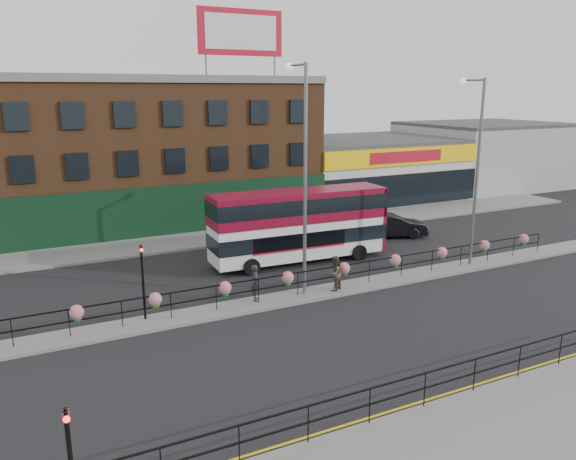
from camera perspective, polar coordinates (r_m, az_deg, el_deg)
name	(u,v)px	position (r m, az deg, el deg)	size (l,w,h in m)	color
ground	(316,295)	(26.86, 2.90, -6.57)	(120.00, 120.00, 0.00)	black
south_pavement	(521,423)	(18.46, 22.60, -17.66)	(60.00, 4.00, 0.15)	slate
north_pavement	(227,236)	(37.25, -6.25, -0.62)	(60.00, 4.00, 0.15)	slate
median	(316,293)	(26.83, 2.91, -6.42)	(60.00, 1.60, 0.15)	slate
yellow_line_inner	(464,389)	(19.81, 17.41, -15.13)	(60.00, 0.10, 0.01)	gold
yellow_line_outer	(468,391)	(19.70, 17.79, -15.33)	(60.00, 0.10, 0.01)	gold
brick_building	(135,151)	(42.84, -15.31, 7.76)	(25.00, 12.21, 10.30)	brown
supermarket	(362,168)	(50.98, 7.56, 6.25)	(15.00, 12.25, 5.30)	silver
warehouse_east	(484,154)	(60.49, 19.26, 7.29)	(14.50, 12.00, 6.30)	#9E9E99
billboard	(241,33)	(39.91, -4.83, 19.36)	(6.00, 0.29, 4.40)	#B40F23
median_railing	(317,274)	(26.51, 2.93, -4.46)	(30.04, 0.56, 1.23)	black
south_railing	(425,382)	(17.88, 13.77, -14.74)	(20.04, 0.05, 1.12)	black
double_decker_bus	(300,219)	(31.19, 1.20, 1.17)	(10.18, 2.88, 4.07)	silver
car	(391,225)	(37.55, 10.39, 0.45)	(4.99, 3.19, 1.55)	black
pedestrian_a	(256,283)	(25.48, -3.31, -5.37)	(0.61, 0.72, 1.68)	black
pedestrian_b	(335,273)	(26.79, 4.75, -4.40)	(1.04, 0.98, 1.70)	#493A2F
lamp_column_west	(302,160)	(25.36, 1.48, 7.07)	(0.38, 1.84, 10.50)	slate
lamp_column_east	(475,157)	(31.46, 18.46, 7.10)	(0.36, 1.74, 9.93)	slate
traffic_light_south	(69,447)	(12.87, -21.34, -19.87)	(0.15, 0.28, 3.65)	black
traffic_light_median	(142,266)	(23.70, -14.61, -3.55)	(0.15, 0.28, 3.65)	black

